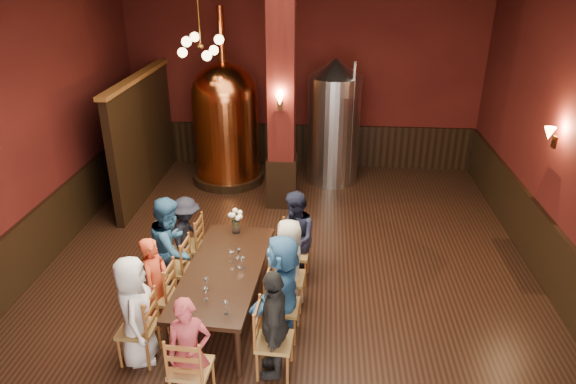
# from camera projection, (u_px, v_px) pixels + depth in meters

# --- Properties ---
(room) EXTENTS (10.00, 10.02, 4.50)m
(room) POSITION_uv_depth(u_px,v_px,m) (285.00, 145.00, 7.02)
(room) COLOR black
(room) RESTS_ON ground
(wainscot_right) EXTENTS (0.08, 9.90, 1.00)m
(wainscot_right) POSITION_uv_depth(u_px,v_px,m) (556.00, 265.00, 7.48)
(wainscot_right) COLOR black
(wainscot_right) RESTS_ON ground
(wainscot_back) EXTENTS (7.90, 0.08, 1.00)m
(wainscot_back) POSITION_uv_depth(u_px,v_px,m) (302.00, 145.00, 12.24)
(wainscot_back) COLOR black
(wainscot_back) RESTS_ON ground
(wainscot_left) EXTENTS (0.08, 9.90, 1.00)m
(wainscot_left) POSITION_uv_depth(u_px,v_px,m) (34.00, 244.00, 8.03)
(wainscot_left) COLOR black
(wainscot_left) RESTS_ON ground
(column) EXTENTS (0.58, 0.58, 4.50)m
(column) POSITION_uv_depth(u_px,v_px,m) (282.00, 95.00, 9.58)
(column) COLOR #4B1410
(column) RESTS_ON ground
(partition) EXTENTS (0.22, 3.50, 2.40)m
(partition) POSITION_uv_depth(u_px,v_px,m) (144.00, 137.00, 10.58)
(partition) COLOR black
(partition) RESTS_ON ground
(pendant_cluster) EXTENTS (0.90, 0.90, 1.70)m
(pendant_cluster) POSITION_uv_depth(u_px,v_px,m) (201.00, 46.00, 9.42)
(pendant_cluster) COLOR #A57226
(pendant_cluster) RESTS_ON room
(sconce_wall) EXTENTS (0.20, 0.20, 0.36)m
(sconce_wall) POSITION_uv_depth(u_px,v_px,m) (555.00, 137.00, 7.49)
(sconce_wall) COLOR black
(sconce_wall) RESTS_ON room
(sconce_column) EXTENTS (0.20, 0.20, 0.36)m
(sconce_column) POSITION_uv_depth(u_px,v_px,m) (280.00, 101.00, 9.33)
(sconce_column) COLOR black
(sconce_column) RESTS_ON column
(dining_table) EXTENTS (1.14, 2.45, 0.75)m
(dining_table) POSITION_uv_depth(u_px,v_px,m) (224.00, 272.00, 6.98)
(dining_table) COLOR black
(dining_table) RESTS_ON ground
(chair_0) EXTENTS (0.49, 0.49, 0.92)m
(chair_0) POSITION_uv_depth(u_px,v_px,m) (137.00, 328.00, 6.27)
(chair_0) COLOR brown
(chair_0) RESTS_ON ground
(person_0) EXTENTS (0.62, 0.80, 1.45)m
(person_0) POSITION_uv_depth(u_px,v_px,m) (135.00, 311.00, 6.16)
(person_0) COLOR silver
(person_0) RESTS_ON ground
(chair_1) EXTENTS (0.49, 0.49, 0.92)m
(chair_1) POSITION_uv_depth(u_px,v_px,m) (157.00, 296.00, 6.88)
(chair_1) COLOR brown
(chair_1) RESTS_ON ground
(person_1) EXTENTS (0.38, 0.53, 1.33)m
(person_1) POSITION_uv_depth(u_px,v_px,m) (156.00, 283.00, 6.79)
(person_1) COLOR #C84022
(person_1) RESTS_ON ground
(chair_2) EXTENTS (0.49, 0.49, 0.92)m
(chair_2) POSITION_uv_depth(u_px,v_px,m) (174.00, 269.00, 7.47)
(chair_2) COLOR brown
(chair_2) RESTS_ON ground
(person_2) EXTENTS (0.41, 0.79, 1.60)m
(person_2) POSITION_uv_depth(u_px,v_px,m) (172.00, 249.00, 7.33)
(person_2) COLOR navy
(person_2) RESTS_ON ground
(chair_3) EXTENTS (0.49, 0.49, 0.92)m
(chair_3) POSITION_uv_depth(u_px,v_px,m) (188.00, 245.00, 8.08)
(chair_3) COLOR brown
(chair_3) RESTS_ON ground
(person_3) EXTENTS (0.51, 0.85, 1.28)m
(person_3) POSITION_uv_depth(u_px,v_px,m) (187.00, 235.00, 8.00)
(person_3) COLOR black
(person_3) RESTS_ON ground
(chair_4) EXTENTS (0.49, 0.49, 0.92)m
(chair_4) POSITION_uv_depth(u_px,v_px,m) (274.00, 341.00, 6.07)
(chair_4) COLOR brown
(chair_4) RESTS_ON ground
(person_4) EXTENTS (0.37, 0.85, 1.43)m
(person_4) POSITION_uv_depth(u_px,v_px,m) (274.00, 323.00, 5.96)
(person_4) COLOR black
(person_4) RESTS_ON ground
(chair_5) EXTENTS (0.49, 0.49, 0.92)m
(chair_5) POSITION_uv_depth(u_px,v_px,m) (283.00, 306.00, 6.67)
(chair_5) COLOR brown
(chair_5) RESTS_ON ground
(person_5) EXTENTS (0.73, 1.45, 1.49)m
(person_5) POSITION_uv_depth(u_px,v_px,m) (282.00, 288.00, 6.55)
(person_5) COLOR teal
(person_5) RESTS_ON ground
(chair_6) EXTENTS (0.49, 0.49, 0.92)m
(chair_6) POSITION_uv_depth(u_px,v_px,m) (289.00, 277.00, 7.27)
(chair_6) COLOR brown
(chair_6) RESTS_ON ground
(person_6) EXTENTS (0.57, 0.75, 1.36)m
(person_6) POSITION_uv_depth(u_px,v_px,m) (289.00, 264.00, 7.17)
(person_6) COLOR beige
(person_6) RESTS_ON ground
(chair_7) EXTENTS (0.49, 0.49, 0.92)m
(chair_7) POSITION_uv_depth(u_px,v_px,m) (295.00, 253.00, 7.87)
(chair_7) COLOR brown
(chair_7) RESTS_ON ground
(person_7) EXTENTS (0.56, 0.78, 1.46)m
(person_7) POSITION_uv_depth(u_px,v_px,m) (295.00, 237.00, 7.76)
(person_7) COLOR black
(person_7) RESTS_ON ground
(chair_8) EXTENTS (0.49, 0.49, 0.92)m
(chair_8) POSITION_uv_depth(u_px,v_px,m) (191.00, 367.00, 5.68)
(chair_8) COLOR brown
(chair_8) RESTS_ON ground
(person_8) EXTENTS (0.55, 0.43, 1.34)m
(person_8) POSITION_uv_depth(u_px,v_px,m) (189.00, 352.00, 5.59)
(person_8) COLOR #A83840
(person_8) RESTS_ON ground
(copper_kettle) EXTENTS (1.82, 1.82, 3.73)m
(copper_kettle) POSITION_uv_depth(u_px,v_px,m) (226.00, 122.00, 11.04)
(copper_kettle) COLOR black
(copper_kettle) RESTS_ON ground
(steel_vessel) EXTENTS (1.41, 1.41, 2.71)m
(steel_vessel) POSITION_uv_depth(u_px,v_px,m) (334.00, 122.00, 11.04)
(steel_vessel) COLOR #B2B2B7
(steel_vessel) RESTS_ON ground
(rose_vase) EXTENTS (0.23, 0.23, 0.39)m
(rose_vase) POSITION_uv_depth(u_px,v_px,m) (236.00, 218.00, 7.75)
(rose_vase) COLOR white
(rose_vase) RESTS_ON dining_table
(wine_glass_0) EXTENTS (0.07, 0.07, 0.17)m
(wine_glass_0) POSITION_uv_depth(u_px,v_px,m) (232.00, 257.00, 7.06)
(wine_glass_0) COLOR white
(wine_glass_0) RESTS_ON dining_table
(wine_glass_1) EXTENTS (0.07, 0.07, 0.17)m
(wine_glass_1) POSITION_uv_depth(u_px,v_px,m) (239.00, 254.00, 7.12)
(wine_glass_1) COLOR white
(wine_glass_1) RESTS_ON dining_table
(wine_glass_2) EXTENTS (0.07, 0.07, 0.17)m
(wine_glass_2) POSITION_uv_depth(u_px,v_px,m) (226.00, 308.00, 6.04)
(wine_glass_2) COLOR white
(wine_glass_2) RESTS_ON dining_table
(wine_glass_3) EXTENTS (0.07, 0.07, 0.17)m
(wine_glass_3) POSITION_uv_depth(u_px,v_px,m) (206.00, 284.00, 6.47)
(wine_glass_3) COLOR white
(wine_glass_3) RESTS_ON dining_table
(wine_glass_4) EXTENTS (0.07, 0.07, 0.17)m
(wine_glass_4) POSITION_uv_depth(u_px,v_px,m) (205.00, 294.00, 6.28)
(wine_glass_4) COLOR white
(wine_glass_4) RESTS_ON dining_table
(wine_glass_5) EXTENTS (0.07, 0.07, 0.17)m
(wine_glass_5) POSITION_uv_depth(u_px,v_px,m) (238.00, 263.00, 6.93)
(wine_glass_5) COLOR white
(wine_glass_5) RESTS_ON dining_table
(wine_glass_6) EXTENTS (0.07, 0.07, 0.17)m
(wine_glass_6) POSITION_uv_depth(u_px,v_px,m) (243.00, 263.00, 6.93)
(wine_glass_6) COLOR white
(wine_glass_6) RESTS_ON dining_table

